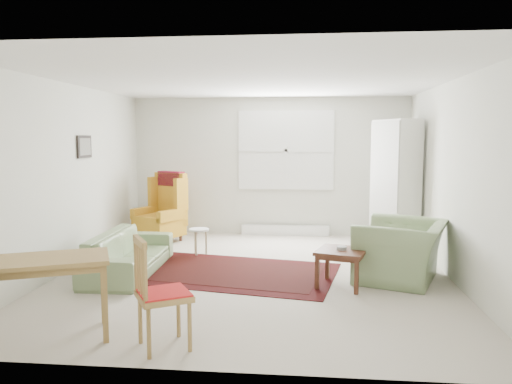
# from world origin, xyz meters

# --- Properties ---
(room) EXTENTS (5.04, 5.54, 2.51)m
(room) POSITION_xyz_m (0.02, 0.21, 1.26)
(room) COLOR #BBB09F
(room) RESTS_ON ground
(rug) EXTENTS (2.91, 2.15, 0.03)m
(rug) POSITION_xyz_m (-0.28, 0.03, 0.01)
(rug) COLOR black
(rug) RESTS_ON ground
(sofa) EXTENTS (0.77, 1.87, 0.75)m
(sofa) POSITION_xyz_m (-1.64, -0.10, 0.37)
(sofa) COLOR #73895B
(sofa) RESTS_ON ground
(armchair) EXTENTS (1.34, 1.42, 0.89)m
(armchair) POSITION_xyz_m (1.86, -0.06, 0.45)
(armchair) COLOR #73895B
(armchair) RESTS_ON ground
(wingback_chair) EXTENTS (0.95, 0.97, 1.20)m
(wingback_chair) POSITION_xyz_m (-1.82, 1.87, 0.60)
(wingback_chair) COLOR #BE841D
(wingback_chair) RESTS_ON ground
(coffee_table) EXTENTS (0.69, 0.69, 0.45)m
(coffee_table) POSITION_xyz_m (1.10, -0.43, 0.23)
(coffee_table) COLOR #4A2416
(coffee_table) RESTS_ON ground
(stool) EXTENTS (0.37, 0.37, 0.40)m
(stool) POSITION_xyz_m (-0.95, 1.02, 0.20)
(stool) COLOR white
(stool) RESTS_ON ground
(cabinet) EXTENTS (0.72, 0.93, 2.06)m
(cabinet) POSITION_xyz_m (2.10, 1.81, 1.03)
(cabinet) COLOR silver
(cabinet) RESTS_ON ground
(desk) EXTENTS (1.30, 1.01, 0.73)m
(desk) POSITION_xyz_m (-1.64, -2.30, 0.37)
(desk) COLOR olive
(desk) RESTS_ON ground
(desk_chair) EXTENTS (0.58, 0.58, 0.96)m
(desk_chair) POSITION_xyz_m (-0.52, -2.35, 0.48)
(desk_chair) COLOR olive
(desk_chair) RESTS_ON ground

